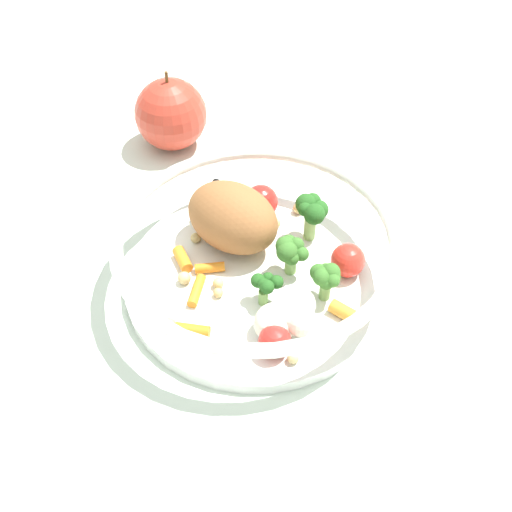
# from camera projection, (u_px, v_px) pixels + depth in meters

# --- Properties ---
(ground_plane) EXTENTS (2.40, 2.40, 0.00)m
(ground_plane) POSITION_uv_depth(u_px,v_px,m) (235.00, 285.00, 0.59)
(ground_plane) COLOR silver
(food_container) EXTENTS (0.25, 0.25, 0.08)m
(food_container) POSITION_uv_depth(u_px,v_px,m) (257.00, 253.00, 0.57)
(food_container) COLOR white
(food_container) RESTS_ON ground_plane
(loose_apple) EXTENTS (0.08, 0.08, 0.09)m
(loose_apple) POSITION_uv_depth(u_px,v_px,m) (171.00, 114.00, 0.71)
(loose_apple) COLOR #BC3828
(loose_apple) RESTS_ON ground_plane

